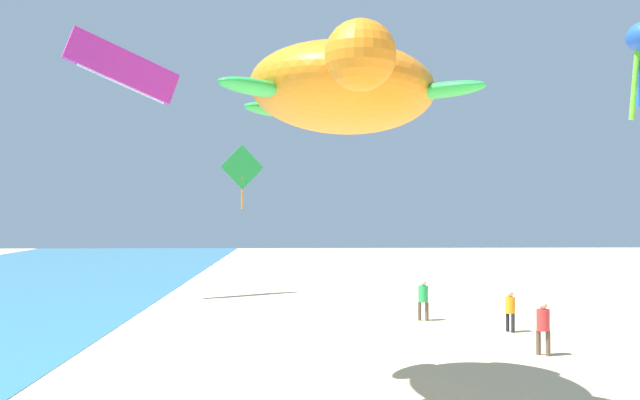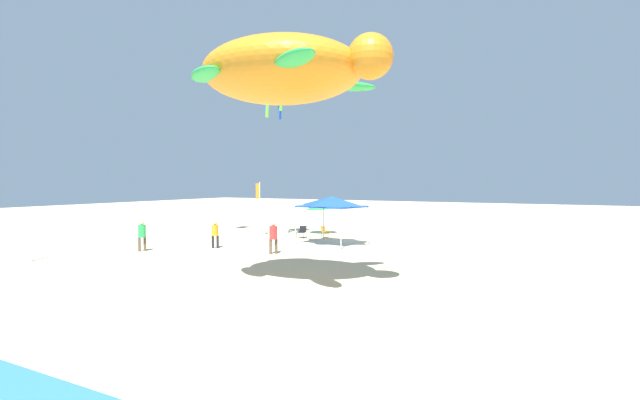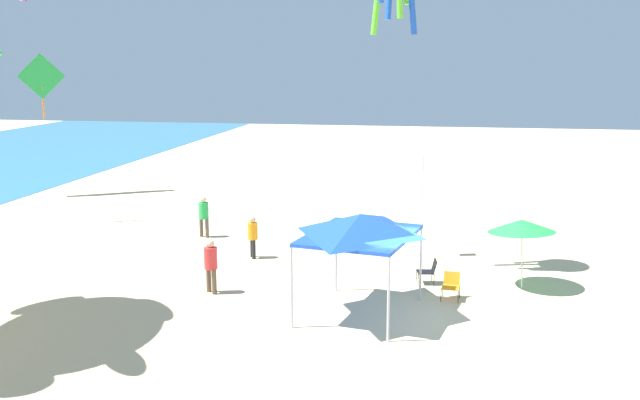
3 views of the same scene
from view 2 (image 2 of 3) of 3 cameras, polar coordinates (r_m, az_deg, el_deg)
The scene contains 11 objects.
ground at distance 29.84m, azimuth 2.97°, elevation -5.27°, with size 120.00×120.00×0.10m, color beige.
canopy_tent at distance 28.44m, azimuth 1.45°, elevation -0.23°, with size 4.07×3.47×2.97m.
beach_umbrella at distance 34.28m, azimuth 0.01°, elevation -0.76°, with size 2.17×2.16×2.35m.
folding_chair_facing_ocean at distance 31.76m, azimuth 0.67°, elevation -3.85°, with size 0.68×0.59×0.82m.
folding_chair_near_cooler at distance 31.82m, azimuth -2.22°, elevation -3.84°, with size 0.62×0.70×0.82m.
banner_flag at distance 33.16m, azimuth -7.50°, elevation -0.43°, with size 0.36×0.06×3.84m.
person_far_stroller at distance 24.92m, azimuth -5.77°, elevation -4.29°, with size 0.42×0.42×1.75m.
person_near_umbrella at distance 27.65m, azimuth -12.78°, elevation -3.89°, with size 0.39×0.37×1.58m.
person_by_tent at distance 27.59m, azimuth -21.07°, elevation -3.82°, with size 0.41×0.44×1.72m.
kite_turtle_orange at distance 16.70m, azimuth -4.32°, elevation 15.52°, with size 7.19×6.40×2.40m.
kite_octopus_blue at distance 31.97m, azimuth -5.75°, elevation 15.20°, with size 1.70×1.70×3.77m.
Camera 2 is at (-12.62, 26.75, 3.89)m, focal length 25.99 mm.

